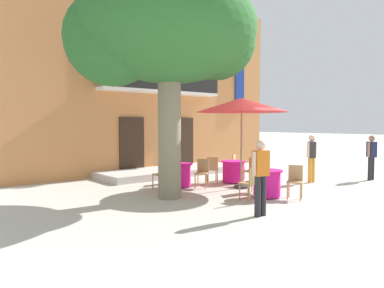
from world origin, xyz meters
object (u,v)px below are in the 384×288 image
object	(u,v)px
cafe_table_middle	(267,183)
cafe_chair_near_tree_0	(212,168)
cafe_table_front	(179,175)
pedestrian_near_entrance	(371,155)
cafe_chair_near_tree_1	(252,169)
cafe_chair_front_1	(202,171)
cafe_table_near_tree	(233,171)
pedestrian_by_tree	(312,156)
plane_tree	(166,32)
cafe_chair_front_2	(178,168)
cafe_chair_middle_1	(257,175)
cafe_chair_middle_0	(295,179)
cafe_chair_front_0	(162,173)
pedestrian_mid_plaza	(261,173)
cafe_chair_near_tree_2	(237,165)
cafe_umbrella	(242,105)
cafe_chair_middle_2	(251,181)

from	to	relation	value
cafe_table_middle	cafe_chair_near_tree_0	bearing A→B (deg)	80.48
cafe_table_front	pedestrian_near_entrance	distance (m)	7.07
cafe_chair_near_tree_1	cafe_chair_front_1	distance (m)	1.73
cafe_table_near_tree	pedestrian_by_tree	bearing A→B (deg)	-39.18
plane_tree	cafe_chair_front_1	world-z (taller)	plane_tree
cafe_chair_front_2	cafe_table_front	bearing A→B (deg)	-123.24
cafe_chair_middle_1	cafe_chair_middle_0	bearing A→B (deg)	-86.49
plane_tree	pedestrian_by_tree	size ratio (longest dim) A/B	3.70
cafe_chair_front_1	cafe_chair_front_2	world-z (taller)	same
cafe_table_middle	pedestrian_near_entrance	xyz separation A→B (m)	(5.39, -0.38, 0.52)
cafe_table_middle	cafe_table_front	size ratio (longest dim) A/B	1.00
cafe_chair_near_tree_0	pedestrian_by_tree	bearing A→B (deg)	-37.12
cafe_table_middle	cafe_chair_front_0	world-z (taller)	cafe_chair_front_0
pedestrian_mid_plaza	cafe_table_middle	bearing A→B (deg)	35.43
pedestrian_by_tree	cafe_table_front	bearing A→B (deg)	151.35
cafe_chair_near_tree_0	cafe_chair_front_1	bearing A→B (deg)	-151.98
plane_tree	cafe_chair_front_1	size ratio (longest dim) A/B	6.72
cafe_chair_front_0	pedestrian_mid_plaza	size ratio (longest dim) A/B	0.54
pedestrian_mid_plaza	pedestrian_near_entrance	bearing A→B (deg)	7.08
cafe_table_near_tree	cafe_chair_front_0	xyz separation A→B (m)	(-2.71, 0.41, 0.14)
cafe_chair_near_tree_2	pedestrian_mid_plaza	distance (m)	5.40
cafe_chair_near_tree_1	pedestrian_near_entrance	distance (m)	4.64
cafe_chair_near_tree_1	cafe_table_middle	xyz separation A→B (m)	(-1.23, -1.64, -0.14)
cafe_table_near_tree	cafe_chair_near_tree_2	size ratio (longest dim) A/B	0.95
cafe_chair_near_tree_2	cafe_chair_front_2	size ratio (longest dim) A/B	1.00
cafe_table_front	cafe_chair_front_0	distance (m)	0.77
cafe_chair_near_tree_0	cafe_chair_near_tree_1	size ratio (longest dim) A/B	1.00
cafe_chair_middle_0	pedestrian_near_entrance	distance (m)	4.99
cafe_chair_near_tree_1	cafe_umbrella	xyz separation A→B (m)	(-0.71, -0.18, 2.08)
plane_tree	cafe_chair_near_tree_2	world-z (taller)	plane_tree
cafe_table_front	cafe_umbrella	bearing A→B (deg)	-46.27
cafe_umbrella	pedestrian_near_entrance	xyz separation A→B (m)	(4.87, -1.83, -1.70)
cafe_table_front	cafe_chair_front_1	distance (m)	0.77
pedestrian_mid_plaza	cafe_chair_front_2	bearing A→B (deg)	74.32
cafe_chair_middle_0	cafe_chair_middle_1	xyz separation A→B (m)	(-0.08, 1.29, 0.00)
cafe_chair_near_tree_0	cafe_table_middle	distance (m)	2.80
cafe_chair_middle_0	cafe_table_middle	bearing A→B (deg)	124.65
cafe_chair_near_tree_1	cafe_chair_front_0	size ratio (longest dim) A/B	1.00
cafe_chair_near_tree_1	cafe_umbrella	world-z (taller)	cafe_umbrella
pedestrian_by_tree	cafe_chair_near_tree_2	bearing A→B (deg)	124.66
cafe_chair_near_tree_2	cafe_chair_middle_0	xyz separation A→B (m)	(-1.31, -3.43, 0.00)
pedestrian_by_tree	cafe_table_middle	bearing A→B (deg)	-168.23
cafe_chair_middle_2	pedestrian_near_entrance	world-z (taller)	pedestrian_near_entrance
cafe_table_near_tree	cafe_umbrella	size ratio (longest dim) A/B	0.30
cafe_table_near_tree	cafe_table_front	distance (m)	2.03
cafe_table_middle	cafe_chair_front_0	xyz separation A→B (m)	(-1.60, 2.79, 0.14)
cafe_chair_front_0	cafe_table_middle	bearing A→B (deg)	-60.23
cafe_chair_middle_0	cafe_umbrella	distance (m)	2.94
cafe_chair_near_tree_0	cafe_umbrella	bearing A→B (deg)	-87.30
cafe_umbrella	pedestrian_mid_plaza	world-z (taller)	cafe_umbrella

